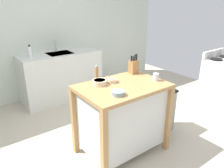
% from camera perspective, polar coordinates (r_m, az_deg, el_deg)
% --- Properties ---
extents(ground_plane, '(6.65, 6.65, 0.00)m').
position_cam_1_polar(ground_plane, '(2.80, -0.88, -18.77)').
color(ground_plane, '#BCB29E').
rests_on(ground_plane, ground).
extents(wall_back, '(5.65, 0.10, 2.60)m').
position_cam_1_polar(wall_back, '(4.28, -19.86, 13.30)').
color(wall_back, silver).
rests_on(wall_back, ground).
extents(kitchen_island, '(1.01, 0.69, 0.89)m').
position_cam_1_polar(kitchen_island, '(2.65, 2.59, -8.18)').
color(kitchen_island, '#AD7F4C').
rests_on(kitchen_island, ground).
extents(knife_block, '(0.11, 0.09, 0.25)m').
position_cam_1_polar(knife_block, '(2.87, 5.68, 4.55)').
color(knife_block, '#9E7042').
rests_on(knife_block, kitchen_island).
extents(bowl_stoneware_deep, '(0.16, 0.16, 0.06)m').
position_cam_1_polar(bowl_stoneware_deep, '(2.48, -3.26, 0.47)').
color(bowl_stoneware_deep, beige).
rests_on(bowl_stoneware_deep, kitchen_island).
extents(bowl_ceramic_small, '(0.14, 0.14, 0.05)m').
position_cam_1_polar(bowl_ceramic_small, '(2.21, 1.57, -2.33)').
color(bowl_ceramic_small, gray).
rests_on(bowl_ceramic_small, kitchen_island).
extents(bowl_ceramic_wide, '(0.12, 0.12, 0.04)m').
position_cam_1_polar(bowl_ceramic_wide, '(2.55, 0.05, 0.95)').
color(bowl_ceramic_wide, beige).
rests_on(bowl_ceramic_wide, kitchen_island).
extents(drinking_cup, '(0.07, 0.07, 0.09)m').
position_cam_1_polar(drinking_cup, '(2.65, 11.35, 1.80)').
color(drinking_cup, silver).
rests_on(drinking_cup, kitchen_island).
extents(pepper_grinder, '(0.04, 0.04, 0.20)m').
position_cam_1_polar(pepper_grinder, '(2.58, -4.02, 2.75)').
color(pepper_grinder, '#AD7F4C').
rests_on(pepper_grinder, kitchen_island).
extents(trash_bin, '(0.36, 0.28, 0.63)m').
position_cam_1_polar(trash_bin, '(3.23, 12.51, -6.67)').
color(trash_bin, gray).
rests_on(trash_bin, ground).
extents(sink_counter, '(1.46, 0.60, 0.89)m').
position_cam_1_polar(sink_counter, '(4.25, -13.06, 2.07)').
color(sink_counter, silver).
rests_on(sink_counter, ground).
extents(sink_faucet, '(0.02, 0.02, 0.22)m').
position_cam_1_polar(sink_faucet, '(4.23, -14.47, 9.64)').
color(sink_faucet, '#B7BCC1').
rests_on(sink_faucet, sink_counter).
extents(bottle_hand_soap, '(0.06, 0.06, 0.21)m').
position_cam_1_polar(bottle_hand_soap, '(3.92, -20.59, 7.90)').
color(bottle_hand_soap, white).
rests_on(bottle_hand_soap, sink_counter).
extents(stove, '(0.60, 0.60, 1.01)m').
position_cam_1_polar(stove, '(4.09, 27.24, -0.44)').
color(stove, white).
rests_on(stove, ground).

